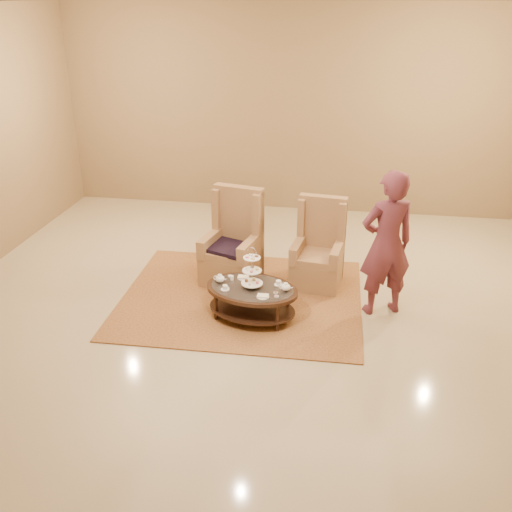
% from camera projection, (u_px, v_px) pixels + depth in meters
% --- Properties ---
extents(ground, '(8.00, 8.00, 0.00)m').
position_uv_depth(ground, '(254.00, 318.00, 6.92)').
color(ground, '#C1B390').
rests_on(ground, ground).
extents(ceiling, '(8.00, 8.00, 0.02)m').
position_uv_depth(ceiling, '(254.00, 318.00, 6.92)').
color(ceiling, white).
rests_on(ceiling, ground).
extents(wall_back, '(8.00, 0.04, 3.50)m').
position_uv_depth(wall_back, '(291.00, 111.00, 9.78)').
color(wall_back, '#90754E').
rests_on(wall_back, ground).
extents(rug, '(3.09, 2.59, 0.02)m').
position_uv_depth(rug, '(242.00, 297.00, 7.38)').
color(rug, '#A8773B').
rests_on(rug, ground).
extents(tea_table, '(1.25, 0.97, 0.94)m').
position_uv_depth(tea_table, '(252.00, 293.00, 6.79)').
color(tea_table, black).
rests_on(tea_table, ground).
extents(armchair_left, '(0.82, 0.84, 1.27)m').
position_uv_depth(armchair_left, '(234.00, 250.00, 7.72)').
color(armchair_left, '#A2784C').
rests_on(armchair_left, ground).
extents(armchair_right, '(0.71, 0.73, 1.18)m').
position_uv_depth(armchair_right, '(318.00, 256.00, 7.63)').
color(armchair_right, '#A2784C').
rests_on(armchair_right, ground).
extents(person, '(0.77, 0.65, 1.81)m').
position_uv_depth(person, '(387.00, 244.00, 6.71)').
color(person, brown).
rests_on(person, ground).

